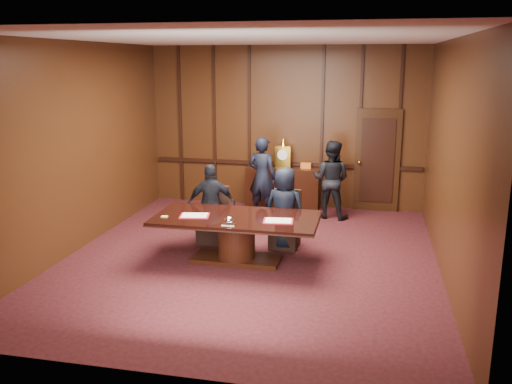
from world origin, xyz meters
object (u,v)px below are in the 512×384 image
at_px(conference_table, 236,231).
at_px(witness_right, 331,179).
at_px(signatory_right, 285,208).
at_px(sideboard, 283,186).
at_px(witness_left, 262,177).
at_px(signatory_left, 212,204).

relative_size(conference_table, witness_right, 1.63).
xyz_separation_m(signatory_right, witness_right, (0.63, 2.08, 0.09)).
relative_size(sideboard, witness_left, 0.96).
xyz_separation_m(conference_table, witness_right, (1.28, 2.88, 0.29)).
bearing_deg(signatory_left, sideboard, -123.91).
height_order(conference_table, witness_right, witness_right).
height_order(conference_table, signatory_left, signatory_left).
xyz_separation_m(sideboard, witness_left, (-0.32, -0.74, 0.35)).
bearing_deg(witness_right, witness_left, 20.89).
xyz_separation_m(sideboard, signatory_right, (0.46, -2.63, 0.23)).
relative_size(signatory_right, witness_left, 0.85).
distance_m(sideboard, witness_right, 1.26).
distance_m(conference_table, witness_left, 2.72).
bearing_deg(conference_table, witness_right, 66.07).
bearing_deg(witness_left, signatory_left, 88.31).
xyz_separation_m(signatory_left, witness_right, (1.93, 2.08, 0.09)).
relative_size(sideboard, signatory_right, 1.12).
bearing_deg(signatory_right, sideboard, -70.66).
distance_m(sideboard, signatory_left, 2.77).
relative_size(conference_table, signatory_right, 1.83).
xyz_separation_m(sideboard, witness_right, (1.09, -0.55, 0.32)).
bearing_deg(signatory_left, conference_table, 112.91).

